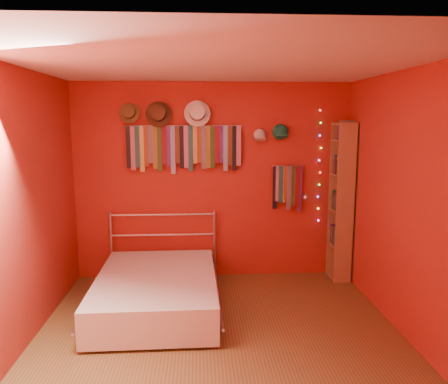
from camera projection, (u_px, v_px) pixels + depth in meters
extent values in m
plane|color=brown|center=(219.00, 340.00, 4.07)|extent=(3.50, 3.50, 0.00)
cube|color=maroon|center=(213.00, 182.00, 5.59)|extent=(3.50, 0.02, 2.50)
cube|color=maroon|center=(411.00, 207.00, 3.97)|extent=(0.02, 3.50, 2.50)
cube|color=maroon|center=(17.00, 212.00, 3.77)|extent=(0.02, 3.50, 2.50)
cube|color=white|center=(219.00, 63.00, 3.66)|extent=(3.50, 3.50, 0.02)
cylinder|color=#BCBCC1|center=(184.00, 126.00, 5.40)|extent=(1.45, 0.01, 0.01)
cube|color=black|center=(128.00, 147.00, 5.40)|extent=(0.06, 0.01, 0.52)
cube|color=#A25169|center=(133.00, 148.00, 5.40)|extent=(0.06, 0.01, 0.55)
cube|color=#1A5B53|center=(137.00, 147.00, 5.39)|extent=(0.06, 0.01, 0.51)
cube|color=#D0CD53|center=(142.00, 149.00, 5.41)|extent=(0.06, 0.01, 0.57)
cube|color=brown|center=(146.00, 146.00, 5.40)|extent=(0.06, 0.01, 0.50)
cube|color=navy|center=(151.00, 145.00, 5.40)|extent=(0.06, 0.01, 0.46)
cube|color=olive|center=(155.00, 147.00, 5.42)|extent=(0.06, 0.01, 0.53)
cube|color=#225220|center=(160.00, 149.00, 5.42)|extent=(0.06, 0.01, 0.57)
cube|color=maroon|center=(164.00, 145.00, 5.41)|extent=(0.06, 0.01, 0.47)
cube|color=#3F1A6A|center=(168.00, 146.00, 5.42)|extent=(0.06, 0.01, 0.50)
cube|color=#6F8EC6|center=(173.00, 150.00, 5.43)|extent=(0.06, 0.01, 0.60)
cube|color=#4E2C1A|center=(177.00, 145.00, 5.41)|extent=(0.06, 0.01, 0.46)
cube|color=black|center=(182.00, 147.00, 5.43)|extent=(0.06, 0.01, 0.53)
cube|color=#B25985|center=(186.00, 147.00, 5.43)|extent=(0.06, 0.01, 0.52)
cube|color=#195A59|center=(191.00, 149.00, 5.43)|extent=(0.06, 0.01, 0.56)
cube|color=gold|center=(195.00, 145.00, 5.44)|extent=(0.06, 0.01, 0.47)
cube|color=maroon|center=(199.00, 144.00, 5.44)|extent=(0.06, 0.01, 0.46)
cube|color=#131356|center=(204.00, 148.00, 5.44)|extent=(0.06, 0.01, 0.54)
cube|color=olive|center=(208.00, 147.00, 5.45)|extent=(0.06, 0.01, 0.53)
cube|color=#214C1E|center=(213.00, 147.00, 5.45)|extent=(0.06, 0.01, 0.52)
cube|color=maroon|center=(217.00, 145.00, 5.44)|extent=(0.06, 0.01, 0.47)
cube|color=#401B6E|center=(221.00, 144.00, 5.46)|extent=(0.06, 0.01, 0.46)
cube|color=#779AD4|center=(226.00, 148.00, 5.46)|extent=(0.06, 0.01, 0.56)
cube|color=#4C3219|center=(230.00, 146.00, 5.45)|extent=(0.06, 0.01, 0.49)
cube|color=black|center=(234.00, 148.00, 5.47)|extent=(0.06, 0.01, 0.56)
cube|color=#B25988|center=(239.00, 146.00, 5.47)|extent=(0.06, 0.01, 0.50)
cylinder|color=#BCBCC1|center=(288.00, 166.00, 5.56)|extent=(0.40, 0.01, 0.01)
cube|color=black|center=(275.00, 188.00, 5.59)|extent=(0.06, 0.01, 0.55)
cube|color=#AF5787|center=(278.00, 184.00, 5.58)|extent=(0.06, 0.01, 0.45)
cube|color=#1B6158|center=(281.00, 185.00, 5.57)|extent=(0.06, 0.01, 0.47)
cube|color=#CBB851|center=(283.00, 185.00, 5.59)|extent=(0.06, 0.01, 0.47)
cube|color=maroon|center=(286.00, 183.00, 5.58)|extent=(0.06, 0.01, 0.44)
cube|color=#161458|center=(289.00, 188.00, 5.59)|extent=(0.06, 0.01, 0.57)
cube|color=#90621A|center=(292.00, 186.00, 5.60)|extent=(0.06, 0.01, 0.50)
cube|color=#2A451B|center=(294.00, 186.00, 5.59)|extent=(0.06, 0.01, 0.52)
cube|color=maroon|center=(297.00, 187.00, 5.59)|extent=(0.06, 0.01, 0.54)
cube|color=#4D1A68|center=(300.00, 189.00, 5.61)|extent=(0.06, 0.01, 0.59)
cylinder|color=brown|center=(129.00, 113.00, 5.33)|extent=(0.25, 0.06, 0.25)
cylinder|color=brown|center=(129.00, 112.00, 5.29)|extent=(0.15, 0.12, 0.17)
cylinder|color=#332314|center=(129.00, 113.00, 5.31)|extent=(0.15, 0.05, 0.15)
cylinder|color=#4F331C|center=(158.00, 114.00, 5.35)|extent=(0.32, 0.08, 0.32)
cylinder|color=#4F331C|center=(158.00, 113.00, 5.30)|extent=(0.19, 0.16, 0.21)
cylinder|color=black|center=(158.00, 114.00, 5.32)|extent=(0.19, 0.06, 0.20)
cylinder|color=white|center=(197.00, 114.00, 5.38)|extent=(0.33, 0.08, 0.32)
cylinder|color=white|center=(197.00, 112.00, 5.32)|extent=(0.19, 0.16, 0.21)
cylinder|color=black|center=(197.00, 113.00, 5.35)|extent=(0.20, 0.07, 0.20)
ellipsoid|color=silver|center=(260.00, 135.00, 5.48)|extent=(0.17, 0.13, 0.17)
cube|color=silver|center=(261.00, 139.00, 5.38)|extent=(0.12, 0.09, 0.05)
ellipsoid|color=#1B7A54|center=(280.00, 132.00, 5.48)|extent=(0.19, 0.14, 0.19)
cube|color=#1B7A54|center=(282.00, 137.00, 5.38)|extent=(0.14, 0.10, 0.06)
sphere|color=#FF3333|center=(320.00, 110.00, 5.48)|extent=(0.02, 0.02, 0.02)
sphere|color=#33FF4C|center=(321.00, 123.00, 5.51)|extent=(0.02, 0.02, 0.02)
sphere|color=#4C66FF|center=(320.00, 136.00, 5.53)|extent=(0.02, 0.02, 0.02)
sphere|color=yellow|center=(321.00, 148.00, 5.56)|extent=(0.02, 0.02, 0.02)
sphere|color=#FF4CCC|center=(319.00, 160.00, 5.58)|extent=(0.02, 0.02, 0.02)
sphere|color=#FF3333|center=(320.00, 173.00, 5.61)|extent=(0.02, 0.02, 0.02)
sphere|color=#33FF4C|center=(319.00, 185.00, 5.64)|extent=(0.02, 0.02, 0.02)
sphere|color=#4C66FF|center=(318.00, 197.00, 5.66)|extent=(0.02, 0.02, 0.02)
sphere|color=yellow|center=(318.00, 209.00, 5.69)|extent=(0.02, 0.02, 0.02)
sphere|color=#FF4CCC|center=(318.00, 220.00, 5.71)|extent=(0.02, 0.02, 0.02)
cylinder|color=#BCBCC1|center=(301.00, 195.00, 5.67)|extent=(0.04, 0.03, 0.04)
cylinder|color=#BCBCC1|center=(303.00, 195.00, 5.54)|extent=(0.01, 0.26, 0.08)
sphere|color=white|center=(306.00, 197.00, 5.41)|extent=(0.07, 0.07, 0.07)
cube|color=olive|center=(346.00, 205.00, 5.35)|extent=(0.24, 0.02, 2.00)
cube|color=olive|center=(338.00, 200.00, 5.66)|extent=(0.24, 0.02, 2.00)
cube|color=olive|center=(351.00, 202.00, 5.51)|extent=(0.02, 0.34, 2.00)
cube|color=olive|center=(338.00, 277.00, 5.67)|extent=(0.24, 0.32, 0.02)
cube|color=olive|center=(340.00, 245.00, 5.60)|extent=(0.24, 0.32, 0.02)
cube|color=olive|center=(341.00, 210.00, 5.52)|extent=(0.24, 0.32, 0.02)
cube|color=olive|center=(343.00, 175.00, 5.45)|extent=(0.24, 0.32, 0.02)
cube|color=olive|center=(344.00, 140.00, 5.38)|extent=(0.24, 0.32, 0.02)
cube|color=olive|center=(345.00, 124.00, 5.34)|extent=(0.24, 0.32, 0.02)
cylinder|color=#BCBCC1|center=(111.00, 246.00, 5.55)|extent=(0.03, 0.03, 0.89)
cylinder|color=#BCBCC1|center=(214.00, 244.00, 5.62)|extent=(0.03, 0.03, 0.89)
cylinder|color=#BCBCC1|center=(163.00, 254.00, 5.60)|extent=(1.31, 0.02, 0.02)
cylinder|color=#BCBCC1|center=(163.00, 235.00, 5.56)|extent=(1.31, 0.02, 0.02)
cylinder|color=#BCBCC1|center=(162.00, 215.00, 5.52)|extent=(1.31, 0.02, 0.02)
cube|color=beige|center=(157.00, 291.00, 4.70)|extent=(1.28, 1.80, 0.36)
cylinder|color=#BCBCC1|center=(95.00, 294.00, 4.66)|extent=(0.06, 1.78, 0.03)
cylinder|color=#BCBCC1|center=(218.00, 292.00, 4.74)|extent=(0.06, 1.78, 0.03)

